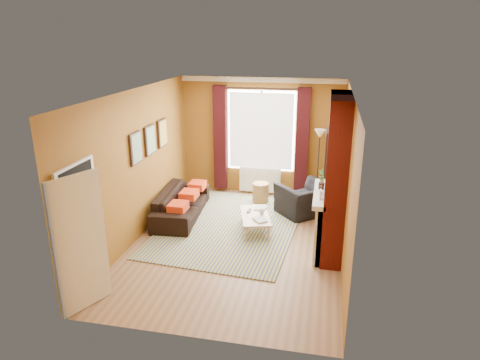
% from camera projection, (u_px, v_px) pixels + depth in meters
% --- Properties ---
extents(ground, '(5.50, 5.50, 0.00)m').
position_uv_depth(ground, '(237.00, 242.00, 8.08)').
color(ground, brown).
rests_on(ground, ground).
extents(room_walls, '(3.82, 5.54, 2.83)m').
position_uv_depth(room_walls, '(274.00, 170.00, 7.78)').
color(room_walls, brown).
rests_on(room_walls, ground).
extents(striped_rug, '(2.89, 3.81, 0.02)m').
position_uv_depth(striped_rug, '(230.00, 226.00, 8.72)').
color(striped_rug, navy).
rests_on(striped_rug, ground).
extents(sofa, '(0.95, 2.11, 0.60)m').
position_uv_depth(sofa, '(181.00, 203.00, 9.11)').
color(sofa, black).
rests_on(sofa, ground).
extents(armchair, '(1.39, 1.38, 0.68)m').
position_uv_depth(armchair, '(305.00, 199.00, 9.21)').
color(armchair, black).
rests_on(armchair, ground).
extents(coffee_table, '(0.79, 1.16, 0.35)m').
position_uv_depth(coffee_table, '(255.00, 217.00, 8.41)').
color(coffee_table, tan).
rests_on(coffee_table, ground).
extents(wicker_stool, '(0.40, 0.40, 0.47)m').
position_uv_depth(wicker_stool, '(261.00, 193.00, 9.90)').
color(wicker_stool, '#9E7744').
rests_on(wicker_stool, ground).
extents(floor_lamp, '(0.28, 0.28, 1.71)m').
position_uv_depth(floor_lamp, '(319.00, 145.00, 9.60)').
color(floor_lamp, black).
rests_on(floor_lamp, ground).
extents(book_a, '(0.34, 0.36, 0.03)m').
position_uv_depth(book_a, '(255.00, 221.00, 8.11)').
color(book_a, '#999999').
rests_on(book_a, coffee_table).
extents(book_b, '(0.28, 0.33, 0.02)m').
position_uv_depth(book_b, '(256.00, 207.00, 8.74)').
color(book_b, '#999999').
rests_on(book_b, coffee_table).
extents(mug, '(0.11, 0.11, 0.10)m').
position_uv_depth(mug, '(262.00, 212.00, 8.40)').
color(mug, '#999999').
rests_on(mug, coffee_table).
extents(tv_remote, '(0.07, 0.17, 0.02)m').
position_uv_depth(tv_remote, '(249.00, 211.00, 8.57)').
color(tv_remote, '#272729').
rests_on(tv_remote, coffee_table).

